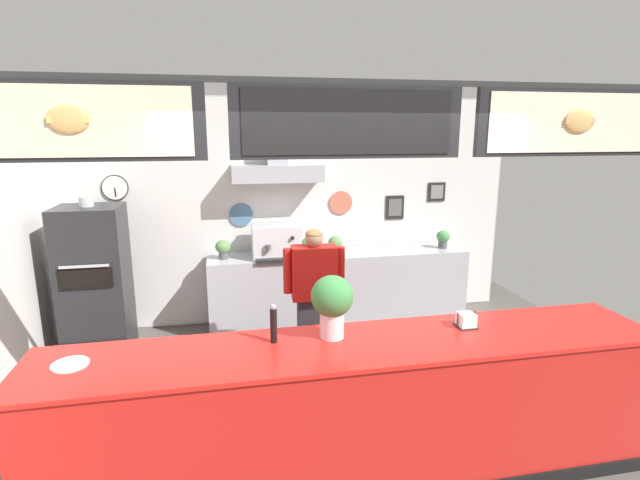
# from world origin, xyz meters

# --- Properties ---
(ground_plane) EXTENTS (6.73, 6.73, 0.00)m
(ground_plane) POSITION_xyz_m (0.00, 0.00, 0.00)
(ground_plane) COLOR #514C47
(back_wall_assembly) EXTENTS (5.61, 2.88, 2.77)m
(back_wall_assembly) POSITION_xyz_m (-0.01, 2.41, 1.49)
(back_wall_assembly) COLOR #9E9E99
(back_wall_assembly) RESTS_ON ground_plane
(service_counter) EXTENTS (4.19, 0.71, 1.01)m
(service_counter) POSITION_xyz_m (0.00, -0.48, 0.51)
(service_counter) COLOR red
(service_counter) RESTS_ON ground_plane
(back_prep_counter) EXTENTS (3.15, 0.58, 0.93)m
(back_prep_counter) POSITION_xyz_m (0.52, 2.20, 0.46)
(back_prep_counter) COLOR #A3A5AD
(back_prep_counter) RESTS_ON ground_plane
(pizza_oven) EXTENTS (0.66, 0.65, 1.71)m
(pizza_oven) POSITION_xyz_m (-2.21, 1.97, 0.81)
(pizza_oven) COLOR #232326
(pizza_oven) RESTS_ON ground_plane
(shop_worker) EXTENTS (0.58, 0.25, 1.49)m
(shop_worker) POSITION_xyz_m (-0.02, 0.96, 0.79)
(shop_worker) COLOR #232328
(shop_worker) RESTS_ON ground_plane
(espresso_machine) EXTENTS (0.55, 0.52, 0.38)m
(espresso_machine) POSITION_xyz_m (-0.25, 2.17, 1.12)
(espresso_machine) COLOR silver
(espresso_machine) RESTS_ON back_prep_counter
(potted_basil) EXTENTS (0.17, 0.17, 0.22)m
(potted_basil) POSITION_xyz_m (1.85, 2.16, 1.06)
(potted_basil) COLOR #4C4C51
(potted_basil) RESTS_ON back_prep_counter
(potted_rosemary) EXTENTS (0.18, 0.18, 0.21)m
(potted_rosemary) POSITION_xyz_m (0.48, 2.20, 1.05)
(potted_rosemary) COLOR #9E563D
(potted_rosemary) RESTS_ON back_prep_counter
(potted_oregano) EXTENTS (0.18, 0.18, 0.22)m
(potted_oregano) POSITION_xyz_m (-0.86, 2.18, 1.06)
(potted_oregano) COLOR #4C4C51
(potted_oregano) RESTS_ON back_prep_counter
(potted_sage) EXTENTS (0.16, 0.16, 0.21)m
(potted_sage) POSITION_xyz_m (0.13, 2.18, 1.05)
(potted_sage) COLOR #4C4C51
(potted_sage) RESTS_ON back_prep_counter
(basil_vase) EXTENTS (0.28, 0.28, 0.43)m
(basil_vase) POSITION_xyz_m (-0.15, -0.35, 1.26)
(basil_vase) COLOR silver
(basil_vase) RESTS_ON service_counter
(condiment_plate) EXTENTS (0.22, 0.22, 0.01)m
(condiment_plate) POSITION_xyz_m (-1.78, -0.43, 1.02)
(condiment_plate) COLOR white
(condiment_plate) RESTS_ON service_counter
(pepper_grinder) EXTENTS (0.05, 0.05, 0.27)m
(pepper_grinder) POSITION_xyz_m (-0.54, -0.35, 1.15)
(pepper_grinder) COLOR black
(pepper_grinder) RESTS_ON service_counter
(napkin_holder) EXTENTS (0.14, 0.13, 0.12)m
(napkin_holder) POSITION_xyz_m (0.83, -0.37, 1.06)
(napkin_holder) COLOR #262628
(napkin_holder) RESTS_ON service_counter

